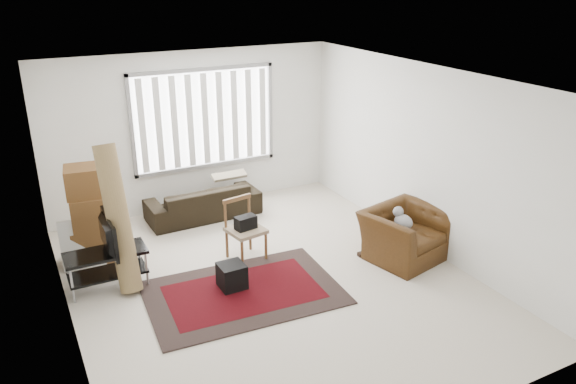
# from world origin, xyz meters

# --- Properties ---
(room) EXTENTS (6.00, 6.02, 2.71)m
(room) POSITION_xyz_m (0.03, 0.51, 1.76)
(room) COLOR beige
(room) RESTS_ON ground
(persian_rug) EXTENTS (2.54, 1.78, 0.02)m
(persian_rug) POSITION_xyz_m (-0.44, -0.10, 0.01)
(persian_rug) COLOR black
(persian_rug) RESTS_ON ground
(tv_stand) EXTENTS (1.03, 0.46, 0.51)m
(tv_stand) POSITION_xyz_m (-1.95, 0.86, 0.37)
(tv_stand) COLOR black
(tv_stand) RESTS_ON ground
(tv) EXTENTS (0.11, 0.83, 0.48)m
(tv) POSITION_xyz_m (-1.95, 0.86, 0.75)
(tv) COLOR black
(tv) RESTS_ON tv_stand
(subwoofer) EXTENTS (0.33, 0.33, 0.33)m
(subwoofer) POSITION_xyz_m (-0.52, 0.08, 0.18)
(subwoofer) COLOR black
(subwoofer) RESTS_ON persian_rug
(moving_boxes) EXTENTS (0.64, 0.59, 1.40)m
(moving_boxes) POSITION_xyz_m (-1.98, 1.76, 0.65)
(moving_boxes) COLOR brown
(moving_boxes) RESTS_ON ground
(white_flatpack) EXTENTS (0.57, 0.19, 0.73)m
(white_flatpack) POSITION_xyz_m (-2.15, 1.57, 0.36)
(white_flatpack) COLOR silver
(white_flatpack) RESTS_ON ground
(rolled_rug) EXTENTS (0.35, 0.85, 1.91)m
(rolled_rug) POSITION_xyz_m (-1.74, 0.83, 0.95)
(rolled_rug) COLOR olive
(rolled_rug) RESTS_ON ground
(sofa) EXTENTS (1.90, 0.86, 0.72)m
(sofa) POSITION_xyz_m (-0.08, 2.45, 0.36)
(sofa) COLOR black
(sofa) RESTS_ON ground
(side_chair) EXTENTS (0.55, 0.55, 0.89)m
(side_chair) POSITION_xyz_m (-0.03, 0.77, 0.49)
(side_chair) COLOR #826E55
(side_chair) RESTS_ON ground
(armchair) EXTENTS (1.31, 1.20, 0.83)m
(armchair) POSITION_xyz_m (2.02, -0.26, 0.42)
(armchair) COLOR #3E230C
(armchair) RESTS_ON ground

